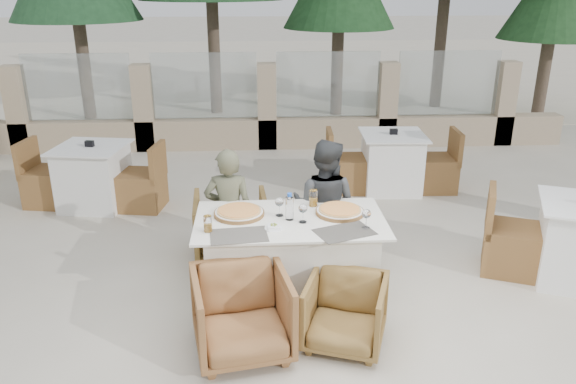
{
  "coord_description": "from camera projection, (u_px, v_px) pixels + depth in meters",
  "views": [
    {
      "loc": [
        -0.22,
        -4.32,
        2.66
      ],
      "look_at": [
        0.07,
        0.31,
        0.9
      ],
      "focal_mm": 35.0,
      "sensor_mm": 36.0,
      "label": 1
    }
  ],
  "objects": [
    {
      "name": "perimeter_wall_far",
      "position": [
        267.0,
        100.0,
        9.18
      ],
      "size": [
        10.0,
        0.34,
        1.6
      ],
      "primitive_type": null,
      "color": "tan",
      "rests_on": "ground"
    },
    {
      "name": "wine_glass_corner",
      "position": [
        366.0,
        218.0,
        4.52
      ],
      "size": [
        0.09,
        0.09,
        0.18
      ],
      "primitive_type": null,
      "rotation": [
        0.0,
        0.0,
        -0.28
      ],
      "color": "white",
      "rests_on": "dining_table"
    },
    {
      "name": "beer_glass_right",
      "position": [
        313.0,
        198.0,
        4.97
      ],
      "size": [
        0.09,
        0.09,
        0.15
      ],
      "primitive_type": "cylinder",
      "rotation": [
        0.0,
        0.0,
        0.26
      ],
      "color": "orange",
      "rests_on": "dining_table"
    },
    {
      "name": "dining_table",
      "position": [
        290.0,
        260.0,
        4.86
      ],
      "size": [
        1.6,
        0.9,
        0.77
      ],
      "primitive_type": null,
      "color": "white",
      "rests_on": "ground"
    },
    {
      "name": "diner_left",
      "position": [
        229.0,
        213.0,
        5.21
      ],
      "size": [
        0.47,
        0.33,
        1.25
      ],
      "primitive_type": "imported",
      "rotation": [
        0.0,
        0.0,
        3.08
      ],
      "color": "#56573F",
      "rests_on": "ground"
    },
    {
      "name": "pizza_left",
      "position": [
        239.0,
        212.0,
        4.79
      ],
      "size": [
        0.48,
        0.48,
        0.06
      ],
      "primitive_type": "cylinder",
      "rotation": [
        0.0,
        0.0,
        -0.13
      ],
      "color": "orange",
      "rests_on": "dining_table"
    },
    {
      "name": "sand_patch",
      "position": [
        260.0,
        67.0,
        18.04
      ],
      "size": [
        30.0,
        16.0,
        0.01
      ],
      "primitive_type": "cube",
      "color": "beige",
      "rests_on": "ground"
    },
    {
      "name": "olive_dish",
      "position": [
        274.0,
        226.0,
        4.53
      ],
      "size": [
        0.14,
        0.14,
        0.04
      ],
      "primitive_type": null,
      "rotation": [
        0.0,
        0.0,
        0.37
      ],
      "color": "white",
      "rests_on": "dining_table"
    },
    {
      "name": "armchair_near_right",
      "position": [
        345.0,
        313.0,
        4.29
      ],
      "size": [
        0.75,
        0.76,
        0.55
      ],
      "primitive_type": "imported",
      "rotation": [
        0.0,
        0.0,
        -0.33
      ],
      "color": "olive",
      "rests_on": "ground"
    },
    {
      "name": "beer_glass_left",
      "position": [
        208.0,
        224.0,
        4.47
      ],
      "size": [
        0.08,
        0.08,
        0.13
      ],
      "primitive_type": "cylinder",
      "rotation": [
        0.0,
        0.0,
        0.23
      ],
      "color": "orange",
      "rests_on": "dining_table"
    },
    {
      "name": "armchair_near_left",
      "position": [
        242.0,
        314.0,
        4.18
      ],
      "size": [
        0.82,
        0.83,
        0.65
      ],
      "primitive_type": "imported",
      "rotation": [
        0.0,
        0.0,
        0.18
      ],
      "color": "brown",
      "rests_on": "ground"
    },
    {
      "name": "wine_glass_near",
      "position": [
        303.0,
        212.0,
        4.62
      ],
      "size": [
        0.1,
        0.1,
        0.18
      ],
      "primitive_type": null,
      "rotation": [
        0.0,
        0.0,
        0.41
      ],
      "color": "silver",
      "rests_on": "dining_table"
    },
    {
      "name": "wine_glass_centre",
      "position": [
        279.0,
        206.0,
        4.76
      ],
      "size": [
        0.1,
        0.1,
        0.18
      ],
      "primitive_type": null,
      "rotation": [
        0.0,
        0.0,
        -0.36
      ],
      "color": "silver",
      "rests_on": "dining_table"
    },
    {
      "name": "water_bottle",
      "position": [
        289.0,
        206.0,
        4.67
      ],
      "size": [
        0.08,
        0.08,
        0.24
      ],
      "primitive_type": "cylinder",
      "rotation": [
        0.0,
        0.0,
        0.18
      ],
      "color": "#A3BBD6",
      "rests_on": "dining_table"
    },
    {
      "name": "armchair_far_left",
      "position": [
        231.0,
        227.0,
        5.61
      ],
      "size": [
        0.76,
        0.78,
        0.67
      ],
      "primitive_type": "imported",
      "rotation": [
        0.0,
        0.0,
        3.2
      ],
      "color": "olive",
      "rests_on": "ground"
    },
    {
      "name": "bg_table_a",
      "position": [
        94.0,
        177.0,
        6.9
      ],
      "size": [
        1.75,
        1.08,
        0.77
      ],
      "primitive_type": null,
      "rotation": [
        0.0,
        0.0,
        -0.17
      ],
      "color": "silver",
      "rests_on": "ground"
    },
    {
      "name": "pine_far_right",
      "position": [
        555.0,
        2.0,
        10.56
      ],
      "size": [
        1.98,
        1.98,
        4.5
      ],
      "primitive_type": "cone",
      "color": "#245025",
      "rests_on": "ground"
    },
    {
      "name": "diner_right",
      "position": [
        324.0,
        207.0,
        5.28
      ],
      "size": [
        0.78,
        0.71,
        1.31
      ],
      "primitive_type": "imported",
      "rotation": [
        0.0,
        0.0,
        2.72
      ],
      "color": "#383A3D",
      "rests_on": "ground"
    },
    {
      "name": "pizza_right",
      "position": [
        340.0,
        211.0,
        4.82
      ],
      "size": [
        0.44,
        0.44,
        0.05
      ],
      "primitive_type": "cylinder",
      "rotation": [
        0.0,
        0.0,
        -0.06
      ],
      "color": "orange",
      "rests_on": "dining_table"
    },
    {
      "name": "bg_table_b",
      "position": [
        391.0,
        162.0,
        7.43
      ],
      "size": [
        1.68,
        0.9,
        0.77
      ],
      "primitive_type": null,
      "rotation": [
        0.0,
        0.0,
        -0.05
      ],
      "color": "white",
      "rests_on": "ground"
    },
    {
      "name": "placemat_near_right",
      "position": [
        344.0,
        232.0,
        4.48
      ],
      "size": [
        0.53,
        0.44,
        0.0
      ],
      "primitive_type": "cube",
      "rotation": [
        0.0,
        0.0,
        0.37
      ],
      "color": "#4E4A43",
      "rests_on": "dining_table"
    },
    {
      "name": "ground",
      "position": [
        282.0,
        299.0,
        4.99
      ],
      "size": [
        80.0,
        80.0,
        0.0
      ],
      "primitive_type": "plane",
      "color": "beige",
      "rests_on": "ground"
    },
    {
      "name": "armchair_far_right",
      "position": [
        322.0,
        236.0,
        5.57
      ],
      "size": [
        0.62,
        0.63,
        0.54
      ],
      "primitive_type": "imported",
      "rotation": [
        0.0,
        0.0,
        3.21
      ],
      "color": "olive",
      "rests_on": "ground"
    },
    {
      "name": "placemat_near_left",
      "position": [
        239.0,
        235.0,
        4.42
      ],
      "size": [
        0.48,
        0.34,
        0.0
      ],
      "primitive_type": "cube",
      "rotation": [
        0.0,
        0.0,
        0.1
      ],
      "color": "#5B564E",
      "rests_on": "dining_table"
    }
  ]
}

